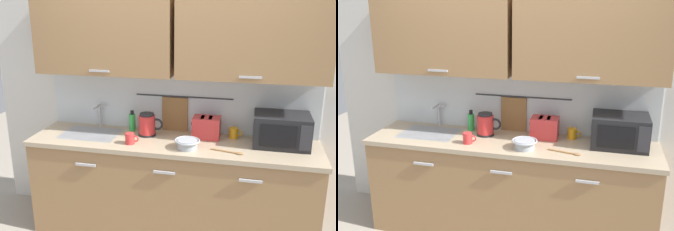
{
  "view_description": "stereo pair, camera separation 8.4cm",
  "coord_description": "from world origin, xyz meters",
  "views": [
    {
      "loc": [
        0.66,
        -2.78,
        2.09
      ],
      "look_at": [
        -0.05,
        0.33,
        1.12
      ],
      "focal_mm": 41.1,
      "sensor_mm": 36.0,
      "label": 1
    },
    {
      "loc": [
        0.74,
        -2.76,
        2.09
      ],
      "look_at": [
        -0.05,
        0.33,
        1.12
      ],
      "focal_mm": 41.1,
      "sensor_mm": 36.0,
      "label": 2
    }
  ],
  "objects": [
    {
      "name": "sink_faucet",
      "position": [
        -0.78,
        0.53,
        1.04
      ],
      "size": [
        0.09,
        0.17,
        0.22
      ],
      "color": "#B2B5BA",
      "rests_on": "counter_unit"
    },
    {
      "name": "mug_by_kettle",
      "position": [
        0.52,
        0.49,
        0.95
      ],
      "size": [
        0.12,
        0.08,
        0.09
      ],
      "color": "orange",
      "rests_on": "counter_unit"
    },
    {
      "name": "dish_soap_bottle",
      "position": [
        -0.42,
        0.49,
        0.99
      ],
      "size": [
        0.06,
        0.06,
        0.2
      ],
      "color": "green",
      "rests_on": "counter_unit"
    },
    {
      "name": "microwave",
      "position": [
        0.92,
        0.41,
        1.04
      ],
      "size": [
        0.46,
        0.35,
        0.27
      ],
      "color": "black",
      "rests_on": "counter_unit"
    },
    {
      "name": "mixing_bowl",
      "position": [
        0.16,
        0.15,
        0.94
      ],
      "size": [
        0.21,
        0.21,
        0.08
      ],
      "color": "#A5ADB7",
      "rests_on": "counter_unit"
    },
    {
      "name": "mug_near_sink",
      "position": [
        -0.34,
        0.15,
        0.95
      ],
      "size": [
        0.12,
        0.08,
        0.09
      ],
      "color": "red",
      "rests_on": "counter_unit"
    },
    {
      "name": "counter_unit",
      "position": [
        -0.01,
        0.3,
        0.46
      ],
      "size": [
        2.53,
        0.64,
        0.9
      ],
      "color": "#997047",
      "rests_on": "ground"
    },
    {
      "name": "electric_kettle",
      "position": [
        -0.25,
        0.39,
        1.0
      ],
      "size": [
        0.23,
        0.16,
        0.21
      ],
      "color": "black",
      "rests_on": "counter_unit"
    },
    {
      "name": "wooden_spoon",
      "position": [
        0.52,
        0.14,
        0.91
      ],
      "size": [
        0.27,
        0.09,
        0.01
      ],
      "color": "#9E7042",
      "rests_on": "counter_unit"
    },
    {
      "name": "back_wall_assembly",
      "position": [
        -0.0,
        0.53,
        1.52
      ],
      "size": [
        3.7,
        0.41,
        2.5
      ],
      "color": "silver",
      "rests_on": "ground"
    },
    {
      "name": "toaster",
      "position": [
        0.28,
        0.45,
        1.0
      ],
      "size": [
        0.26,
        0.17,
        0.19
      ],
      "color": "red",
      "rests_on": "counter_unit"
    }
  ]
}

